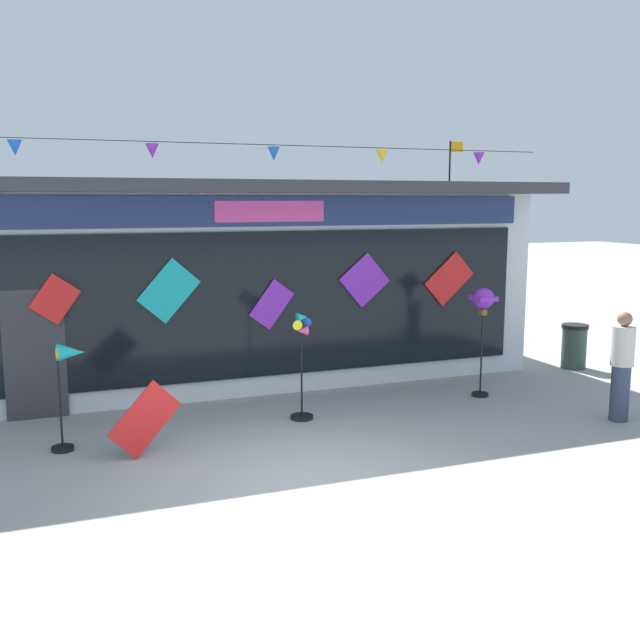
# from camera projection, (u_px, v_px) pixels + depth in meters

# --- Properties ---
(ground_plane) EXTENTS (80.00, 80.00, 0.00)m
(ground_plane) POSITION_uv_depth(u_px,v_px,m) (308.00, 481.00, 8.75)
(ground_plane) COLOR #9E9B99
(kite_shop_building) EXTENTS (10.84, 6.00, 4.92)m
(kite_shop_building) POSITION_uv_depth(u_px,v_px,m) (233.00, 275.00, 14.65)
(kite_shop_building) COLOR silver
(kite_shop_building) RESTS_ON ground_plane
(wind_spinner_far_left) EXTENTS (0.52, 0.32, 1.45)m
(wind_spinner_far_left) POSITION_uv_depth(u_px,v_px,m) (69.00, 373.00, 9.68)
(wind_spinner_far_left) COLOR black
(wind_spinner_far_left) RESTS_ON ground_plane
(wind_spinner_left) EXTENTS (0.35, 0.35, 1.66)m
(wind_spinner_left) POSITION_uv_depth(u_px,v_px,m) (302.00, 357.00, 11.04)
(wind_spinner_left) COLOR black
(wind_spinner_left) RESTS_ON ground_plane
(wind_spinner_center_left) EXTENTS (0.36, 0.36, 1.87)m
(wind_spinner_center_left) POSITION_uv_depth(u_px,v_px,m) (483.00, 307.00, 12.29)
(wind_spinner_center_left) COLOR black
(wind_spinner_center_left) RESTS_ON ground_plane
(person_near_camera) EXTENTS (0.34, 0.34, 1.68)m
(person_near_camera) POSITION_uv_depth(u_px,v_px,m) (622.00, 366.00, 11.01)
(person_near_camera) COLOR #333D56
(person_near_camera) RESTS_ON ground_plane
(trash_bin) EXTENTS (0.52, 0.52, 0.89)m
(trash_bin) POSITION_uv_depth(u_px,v_px,m) (574.00, 346.00, 14.57)
(trash_bin) COLOR #2D4238
(trash_bin) RESTS_ON ground_plane
(display_kite_on_ground) EXTENTS (0.99, 0.23, 0.99)m
(display_kite_on_ground) POSITION_uv_depth(u_px,v_px,m) (145.00, 419.00, 9.53)
(display_kite_on_ground) COLOR red
(display_kite_on_ground) RESTS_ON ground_plane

